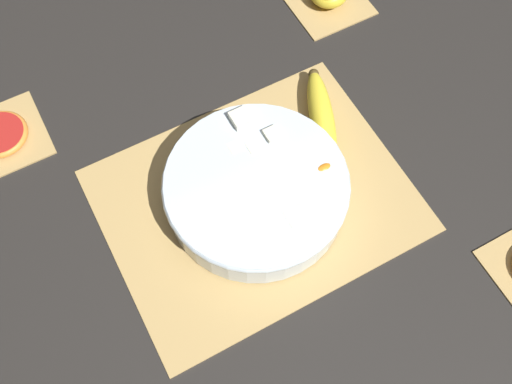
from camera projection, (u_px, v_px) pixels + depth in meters
name	position (u px, v px, depth m)	size (l,w,h in m)	color
ground_plane	(256.00, 201.00, 0.90)	(6.00, 6.00, 0.00)	black
bamboo_mat_center	(256.00, 200.00, 0.90)	(0.44, 0.35, 0.01)	tan
coaster_mat_near_left	(327.00, 1.00, 1.07)	(0.13, 0.13, 0.01)	tan
coaster_mat_near_right	(2.00, 137.00, 0.94)	(0.13, 0.13, 0.01)	tan
fruit_salad_bowl	(256.00, 188.00, 0.86)	(0.27, 0.27, 0.07)	silver
whole_banana	(322.00, 117.00, 0.94)	(0.10, 0.18, 0.04)	yellow
grapefruit_slice	(0.00, 134.00, 0.94)	(0.09, 0.09, 0.01)	#B2231E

